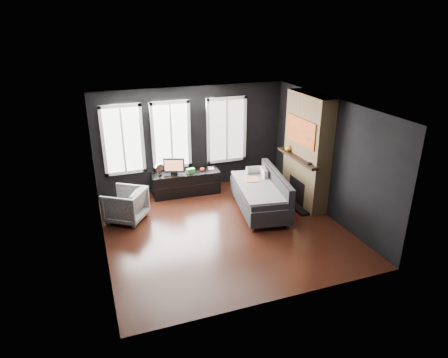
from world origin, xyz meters
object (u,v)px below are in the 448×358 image
object	(u,v)px
mantel_vase	(288,148)
media_console	(186,183)
mug	(202,169)
book	(208,165)
monitor	(174,165)
sofa	(260,192)
armchair	(125,204)

from	to	relation	value
mantel_vase	media_console	bearing A→B (deg)	155.95
mug	book	bearing A→B (deg)	29.99
monitor	sofa	bearing A→B (deg)	-21.36
book	mantel_vase	xyz separation A→B (m)	(1.72, -1.11, 0.62)
book	media_console	bearing A→B (deg)	-174.93
sofa	media_console	size ratio (longest dim) A/B	1.25
armchair	book	size ratio (longest dim) A/B	4.01
sofa	monitor	bearing A→B (deg)	148.09
media_console	mantel_vase	xyz separation A→B (m)	(2.35, -1.05, 1.02)
monitor	mug	size ratio (longest dim) A/B	4.93
sofa	mantel_vase	distance (m)	1.35
book	armchair	bearing A→B (deg)	-156.20
mug	book	world-z (taller)	book
media_console	book	xyz separation A→B (m)	(0.63, 0.06, 0.40)
book	mug	bearing A→B (deg)	-150.01
media_console	monitor	xyz separation A→B (m)	(-0.29, -0.02, 0.54)
armchair	mantel_vase	world-z (taller)	mantel_vase
armchair	monitor	bearing A→B (deg)	158.13
monitor	mantel_vase	size ratio (longest dim) A/B	3.08
mug	mantel_vase	size ratio (longest dim) A/B	0.62
sofa	book	world-z (taller)	sofa
monitor	book	xyz separation A→B (m)	(0.92, 0.07, -0.14)
mug	monitor	bearing A→B (deg)	176.87
armchair	monitor	world-z (taller)	monitor
armchair	monitor	size ratio (longest dim) A/B	1.53
monitor	book	size ratio (longest dim) A/B	2.62
monitor	mantel_vase	distance (m)	2.88
sofa	mug	bearing A→B (deg)	133.08
media_console	monitor	world-z (taller)	monitor
sofa	book	xyz separation A→B (m)	(-0.77, 1.56, 0.23)
sofa	monitor	world-z (taller)	monitor
monitor	mug	bearing A→B (deg)	16.69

